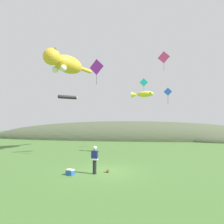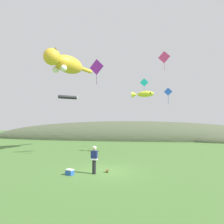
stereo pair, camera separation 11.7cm
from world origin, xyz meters
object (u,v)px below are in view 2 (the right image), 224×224
object	(u,v)px
picnic_cooler	(70,172)
kite_fish_windsock	(143,94)
festival_attendant	(94,159)
kite_diamond_pink	(164,57)
kite_spool	(107,171)
kite_diamond_blue	(168,92)
kite_tube_streamer	(68,97)
kite_giant_cat	(65,64)
kite_diamond_teal	(144,83)
kite_diamond_violet	(97,67)

from	to	relation	value
picnic_cooler	kite_fish_windsock	distance (m)	11.95
festival_attendant	kite_fish_windsock	distance (m)	10.65
festival_attendant	kite_diamond_pink	world-z (taller)	kite_diamond_pink
kite_spool	kite_diamond_blue	xyz separation A→B (m)	(5.13, 7.97, 6.37)
picnic_cooler	kite_tube_streamer	distance (m)	9.98
kite_diamond_pink	kite_giant_cat	bearing A→B (deg)	-170.77
kite_fish_windsock	kite_diamond_teal	bearing A→B (deg)	87.01
kite_diamond_pink	kite_fish_windsock	bearing A→B (deg)	-136.06
festival_attendant	kite_diamond_violet	world-z (taller)	kite_diamond_violet
kite_diamond_violet	kite_diamond_teal	xyz separation A→B (m)	(4.59, 7.27, -0.15)
kite_tube_streamer	kite_diamond_teal	distance (m)	10.05
kite_fish_windsock	kite_diamond_teal	distance (m)	4.59
kite_fish_windsock	kite_tube_streamer	world-z (taller)	kite_fish_windsock
kite_diamond_pink	kite_diamond_blue	xyz separation A→B (m)	(0.05, -2.57, -4.52)
kite_spool	kite_diamond_blue	size ratio (longest dim) A/B	0.14
festival_attendant	picnic_cooler	world-z (taller)	festival_attendant
kite_fish_windsock	kite_spool	bearing A→B (deg)	-107.50
picnic_cooler	kite_giant_cat	bearing A→B (deg)	113.11
kite_diamond_violet	kite_diamond_pink	distance (m)	9.23
picnic_cooler	kite_diamond_violet	size ratio (longest dim) A/B	0.24
festival_attendant	picnic_cooler	bearing A→B (deg)	-161.67
kite_giant_cat	kite_diamond_teal	xyz separation A→B (m)	(9.12, 3.52, -1.79)
kite_fish_windsock	kite_diamond_teal	xyz separation A→B (m)	(0.21, 4.10, 2.05)
festival_attendant	kite_giant_cat	world-z (taller)	kite_giant_cat
kite_diamond_blue	kite_tube_streamer	bearing A→B (deg)	-172.58
kite_diamond_teal	kite_diamond_pink	bearing A→B (deg)	-35.60
kite_spool	kite_giant_cat	world-z (taller)	kite_giant_cat
kite_spool	kite_fish_windsock	xyz separation A→B (m)	(2.55, 8.10, 6.21)
festival_attendant	kite_tube_streamer	distance (m)	9.75
kite_tube_streamer	kite_fish_windsock	bearing A→B (deg)	10.74
festival_attendant	kite_diamond_violet	size ratio (longest dim) A/B	0.73
kite_spool	kite_tube_streamer	size ratio (longest dim) A/B	0.13
picnic_cooler	kite_diamond_teal	world-z (taller)	kite_diamond_teal
festival_attendant	kite_spool	distance (m)	1.23
kite_tube_streamer	kite_diamond_pink	distance (m)	12.14
festival_attendant	kite_tube_streamer	size ratio (longest dim) A/B	0.99
kite_diamond_blue	kite_diamond_teal	bearing A→B (deg)	119.22
kite_fish_windsock	kite_diamond_violet	bearing A→B (deg)	-144.12
kite_diamond_pink	picnic_cooler	bearing A→B (deg)	-122.52
kite_diamond_pink	kite_diamond_teal	bearing A→B (deg)	144.40
picnic_cooler	kite_tube_streamer	size ratio (longest dim) A/B	0.32
kite_fish_windsock	festival_attendant	bearing A→B (deg)	-111.21
kite_giant_cat	kite_fish_windsock	distance (m)	9.72
kite_tube_streamer	kite_diamond_violet	size ratio (longest dim) A/B	0.74
picnic_cooler	kite_giant_cat	size ratio (longest dim) A/B	0.08
kite_spool	kite_diamond_pink	distance (m)	15.98
kite_diamond_violet	festival_attendant	bearing A→B (deg)	-79.02
kite_tube_streamer	kite_diamond_blue	size ratio (longest dim) A/B	1.02
kite_spool	picnic_cooler	xyz separation A→B (m)	(-2.24, -0.96, 0.06)
kite_spool	kite_tube_streamer	xyz separation A→B (m)	(-5.23, 6.62, 5.82)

